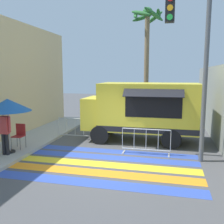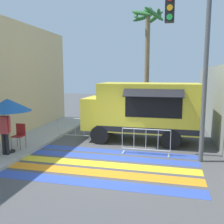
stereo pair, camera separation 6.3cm
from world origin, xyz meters
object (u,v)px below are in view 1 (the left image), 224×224
(food_truck, at_px, (140,108))
(palm_tree, at_px, (147,40))
(patio_umbrella, at_px, (8,105))
(vendor_person, at_px, (4,129))
(barricade_front, at_px, (146,142))
(traffic_signal_pole, at_px, (186,42))
(folding_chair, at_px, (19,133))
(barricade_side, at_px, (75,129))

(food_truck, distance_m, palm_tree, 5.51)
(food_truck, height_order, palm_tree, palm_tree)
(patio_umbrella, height_order, vendor_person, patio_umbrella)
(patio_umbrella, relative_size, palm_tree, 0.29)
(vendor_person, distance_m, barricade_front, 5.36)
(food_truck, bearing_deg, vendor_person, -141.90)
(traffic_signal_pole, relative_size, palm_tree, 0.88)
(patio_umbrella, height_order, barricade_front, patio_umbrella)
(traffic_signal_pole, xyz_separation_m, folding_chair, (-6.39, -0.35, -3.48))
(food_truck, height_order, traffic_signal_pole, traffic_signal_pole)
(patio_umbrella, bearing_deg, vendor_person, -85.17)
(food_truck, bearing_deg, barricade_front, -76.23)
(vendor_person, distance_m, palm_tree, 9.82)
(folding_chair, distance_m, barricade_front, 5.13)
(folding_chair, relative_size, palm_tree, 0.14)
(barricade_front, distance_m, barricade_side, 3.89)
(palm_tree, bearing_deg, patio_umbrella, -120.94)
(traffic_signal_pole, bearing_deg, food_truck, 127.75)
(traffic_signal_pole, xyz_separation_m, palm_tree, (-1.94, 6.49, 0.94))
(palm_tree, bearing_deg, barricade_side, -122.85)
(barricade_side, bearing_deg, vendor_person, -115.14)
(patio_umbrella, distance_m, palm_tree, 9.27)
(traffic_signal_pole, xyz_separation_m, vendor_person, (-6.39, -1.28, -3.09))
(folding_chair, height_order, vendor_person, vendor_person)
(traffic_signal_pole, bearing_deg, palm_tree, 106.61)
(barricade_side, bearing_deg, palm_tree, 57.15)
(patio_umbrella, distance_m, vendor_person, 0.90)
(folding_chair, distance_m, palm_tree, 9.29)
(food_truck, distance_m, folding_chair, 5.38)
(barricade_front, bearing_deg, barricade_side, 156.26)
(patio_umbrella, height_order, barricade_side, patio_umbrella)
(food_truck, relative_size, traffic_signal_pole, 0.84)
(folding_chair, height_order, barricade_side, folding_chair)
(food_truck, relative_size, palm_tree, 0.74)
(vendor_person, bearing_deg, barricade_side, 69.47)
(vendor_person, bearing_deg, barricade_front, 22.54)
(patio_umbrella, bearing_deg, traffic_signal_pole, 8.64)
(barricade_front, relative_size, barricade_side, 1.08)
(barricade_side, bearing_deg, food_truck, 7.21)
(traffic_signal_pole, relative_size, vendor_person, 3.59)
(vendor_person, bearing_deg, palm_tree, 64.80)
(food_truck, xyz_separation_m, traffic_signal_pole, (1.80, -2.32, 2.65))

